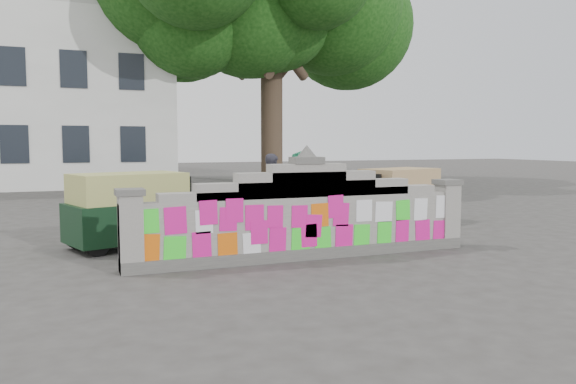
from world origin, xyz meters
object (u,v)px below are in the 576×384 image
Objects in this scene: cyclist_rider at (273,202)px; pedestrian at (300,192)px; cyclist_bike at (273,217)px; rickshaw_right at (398,195)px; rickshaw_left at (132,209)px.

pedestrian is (0.86, 0.51, 0.14)m from cyclist_rider.
cyclist_bike is 0.68× the size of rickshaw_right.
rickshaw_left is at bearing -89.23° from pedestrian.
cyclist_bike is 0.32m from cyclist_rider.
rickshaw_right is at bearing -79.28° from cyclist_bike.
pedestrian is 0.68× the size of rickshaw_left.
pedestrian is at bearing -64.26° from cyclist_bike.
cyclist_bike is 1.11m from pedestrian.
pedestrian reaches higher than cyclist_bike.
cyclist_bike is at bearing -20.81° from rickshaw_left.
rickshaw_left is (-2.90, 0.15, 0.29)m from cyclist_bike.
cyclist_rider is 2.91m from rickshaw_left.
rickshaw_right is (6.74, 0.93, -0.03)m from rickshaw_left.
cyclist_rider is 0.61× the size of rickshaw_right.
rickshaw_right is (3.84, 1.09, 0.26)m from cyclist_bike.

